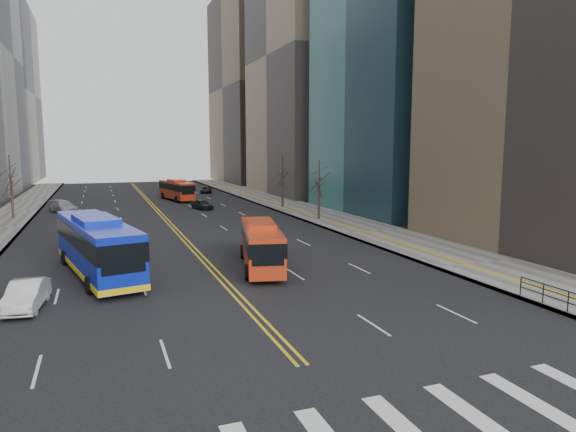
# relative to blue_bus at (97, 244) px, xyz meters

# --- Properties ---
(sidewalk_right) EXTENTS (7.00, 130.00, 0.15)m
(sidewalk_right) POSITION_rel_blue_bus_xyz_m (24.65, 22.80, -1.90)
(sidewalk_right) COLOR slate
(sidewalk_right) RESTS_ON ground
(centerline) EXTENTS (0.55, 100.00, 0.01)m
(centerline) POSITION_rel_blue_bus_xyz_m (7.15, 32.80, -1.97)
(centerline) COLOR gold
(centerline) RESTS_ON ground
(office_towers) EXTENTS (83.00, 134.00, 58.00)m
(office_towers) POSITION_rel_blue_bus_xyz_m (7.27, 46.31, 21.95)
(office_towers) COLOR gray
(office_towers) RESTS_ON ground
(pedestrian_railing) EXTENTS (0.06, 6.06, 1.02)m
(pedestrian_railing) POSITION_rel_blue_bus_xyz_m (21.45, -16.20, -1.15)
(pedestrian_railing) COLOR black
(pedestrian_railing) RESTS_ON sidewalk_right
(street_trees) EXTENTS (35.20, 47.20, 7.60)m
(street_trees) POSITION_rel_blue_bus_xyz_m (-0.03, 12.35, 2.90)
(street_trees) COLOR #2D231C
(street_trees) RESTS_ON ground
(blue_bus) EXTENTS (5.36, 13.32, 3.77)m
(blue_bus) POSITION_rel_blue_bus_xyz_m (0.00, 0.00, 0.00)
(blue_bus) COLOR #0C22BB
(blue_bus) RESTS_ON ground
(red_bus_near) EXTENTS (4.33, 9.99, 3.12)m
(red_bus_near) POSITION_rel_blue_bus_xyz_m (10.34, -1.74, -0.23)
(red_bus_near) COLOR red
(red_bus_near) RESTS_ON ground
(red_bus_far) EXTENTS (4.14, 10.07, 3.15)m
(red_bus_far) POSITION_rel_blue_bus_xyz_m (11.26, 44.18, -0.22)
(red_bus_far) COLOR red
(red_bus_far) RESTS_ON ground
(car_white) EXTENTS (2.02, 4.48, 1.43)m
(car_white) POSITION_rel_blue_bus_xyz_m (-3.40, -6.05, -1.26)
(car_white) COLOR silver
(car_white) RESTS_ON ground
(car_dark_mid) EXTENTS (2.70, 4.09, 1.29)m
(car_dark_mid) POSITION_rel_blue_bus_xyz_m (12.76, 31.67, -1.33)
(car_dark_mid) COLOR black
(car_dark_mid) RESTS_ON ground
(car_silver) EXTENTS (4.03, 5.52, 1.48)m
(car_silver) POSITION_rel_blue_bus_xyz_m (-3.95, 34.45, -1.23)
(car_silver) COLOR #939398
(car_silver) RESTS_ON ground
(car_dark_far) EXTENTS (2.74, 4.16, 1.06)m
(car_dark_far) POSITION_rel_blue_bus_xyz_m (17.90, 54.88, -1.45)
(car_dark_far) COLOR black
(car_dark_far) RESTS_ON ground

